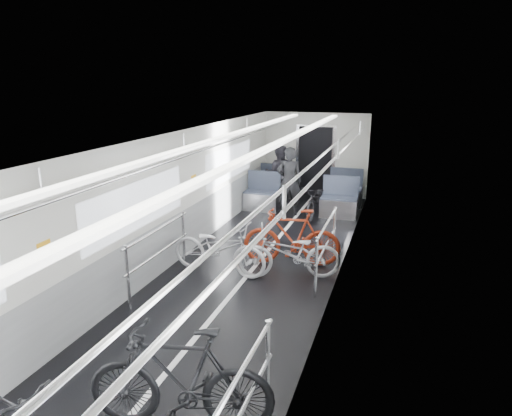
{
  "coord_description": "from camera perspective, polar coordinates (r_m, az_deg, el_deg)",
  "views": [
    {
      "loc": [
        2.42,
        -5.96,
        3.3
      ],
      "look_at": [
        0.0,
        1.45,
        1.09
      ],
      "focal_mm": 32.0,
      "sensor_mm": 36.0,
      "label": 1
    }
  ],
  "objects": [
    {
      "name": "person_seated",
      "position": [
        12.63,
        2.87,
        4.33
      ],
      "size": [
        0.87,
        0.74,
        1.58
      ],
      "primitive_type": "imported",
      "rotation": [
        0.0,
        0.0,
        3.34
      ],
      "color": "#2E2C34",
      "rests_on": "floor"
    },
    {
      "name": "bike_right_near",
      "position": [
        4.69,
        -9.47,
        -20.29
      ],
      "size": [
        1.89,
        0.89,
        1.1
      ],
      "primitive_type": "imported",
      "rotation": [
        0.0,
        0.0,
        -1.36
      ],
      "color": "black",
      "rests_on": "floor"
    },
    {
      "name": "bike_right_mid",
      "position": [
        7.79,
        4.2,
        -5.63
      ],
      "size": [
        1.85,
        1.11,
        0.92
      ],
      "primitive_type": "imported",
      "rotation": [
        0.0,
        0.0,
        -1.26
      ],
      "color": "#B0B1B6",
      "rests_on": "floor"
    },
    {
      "name": "bike_right_far",
      "position": [
        8.33,
        4.48,
        -3.63
      ],
      "size": [
        1.83,
        0.8,
        1.07
      ],
      "primitive_type": "imported",
      "rotation": [
        0.0,
        0.0,
        -1.4
      ],
      "color": "maroon",
      "rests_on": "floor"
    },
    {
      "name": "bike_left_far",
      "position": [
        7.99,
        -4.64,
        -5.01
      ],
      "size": [
        1.81,
        0.76,
        0.93
      ],
      "primitive_type": "imported",
      "rotation": [
        0.0,
        0.0,
        1.49
      ],
      "color": "#BBBBC0",
      "rests_on": "floor"
    },
    {
      "name": "person_standing",
      "position": [
        11.35,
        4.16,
        3.35
      ],
      "size": [
        0.72,
        0.58,
        1.72
      ],
      "primitive_type": "imported",
      "rotation": [
        0.0,
        0.0,
        3.44
      ],
      "color": "black",
      "rests_on": "floor"
    },
    {
      "name": "car_shell",
      "position": [
        8.39,
        0.69,
        0.81
      ],
      "size": [
        3.02,
        14.01,
        2.41
      ],
      "color": "black",
      "rests_on": "ground"
    },
    {
      "name": "bike_aisle",
      "position": [
        11.31,
        7.6,
        0.87
      ],
      "size": [
        0.68,
        1.61,
        0.83
      ],
      "primitive_type": "imported",
      "rotation": [
        0.0,
        0.0,
        -0.09
      ],
      "color": "black",
      "rests_on": "floor"
    }
  ]
}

